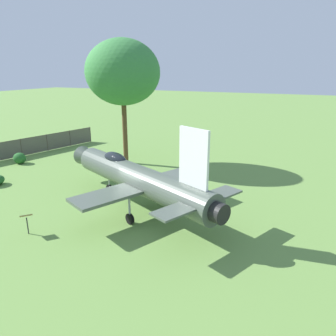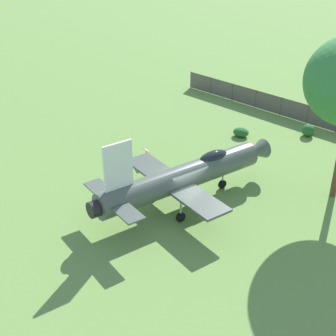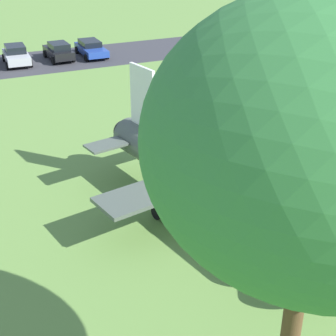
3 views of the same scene
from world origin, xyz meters
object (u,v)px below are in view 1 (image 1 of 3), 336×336
object	(u,v)px
shrub_by_tree	(20,158)
info_plaque	(27,219)
display_jet	(135,177)
shade_tree	(123,73)

from	to	relation	value
shrub_by_tree	info_plaque	world-z (taller)	info_plaque
display_jet	shrub_by_tree	distance (m)	14.74
display_jet	info_plaque	world-z (taller)	display_jet
display_jet	shade_tree	size ratio (longest dim) A/B	1.22
shade_tree	shrub_by_tree	distance (m)	11.92
display_jet	info_plaque	bearing A→B (deg)	80.57
display_jet	shade_tree	world-z (taller)	shade_tree
info_plaque	display_jet	bearing A→B (deg)	146.00
shade_tree	info_plaque	size ratio (longest dim) A/B	9.18
display_jet	shrub_by_tree	bearing A→B (deg)	9.10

